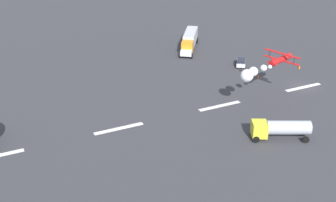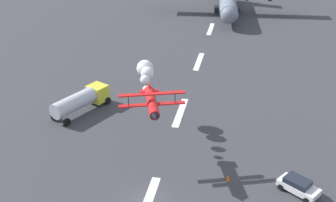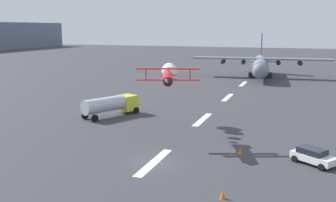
{
  "view_description": "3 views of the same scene",
  "coord_description": "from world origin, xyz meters",
  "px_view_note": "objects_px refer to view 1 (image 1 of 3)",
  "views": [
    {
      "loc": [
        54.37,
        55.8,
        33.47
      ],
      "look_at": [
        28.19,
        0.0,
        3.03
      ],
      "focal_mm": 45.89,
      "sensor_mm": 36.0,
      "label": 1
    },
    {
      "loc": [
        -30.52,
        -8.2,
        27.47
      ],
      "look_at": [
        17.04,
        1.42,
        2.22
      ],
      "focal_mm": 45.31,
      "sensor_mm": 36.0,
      "label": 2
    },
    {
      "loc": [
        -32.44,
        -12.94,
        12.6
      ],
      "look_at": [
        7.23,
        1.16,
        4.55
      ],
      "focal_mm": 41.23,
      "sensor_mm": 36.0,
      "label": 3
    }
  ],
  "objects_px": {
    "fuel_tanker_truck": "(280,128)",
    "traffic_cone_near": "(299,67)",
    "stunt_biplane_red": "(262,68)",
    "followme_car_yellow": "(241,62)",
    "semi_truck_orange": "(190,40)",
    "traffic_cone_far": "(258,76)"
  },
  "relations": [
    {
      "from": "semi_truck_orange",
      "to": "fuel_tanker_truck",
      "type": "bearing_deg",
      "value": 80.79
    },
    {
      "from": "stunt_biplane_red",
      "to": "followme_car_yellow",
      "type": "relative_size",
      "value": 3.15
    },
    {
      "from": "semi_truck_orange",
      "to": "followme_car_yellow",
      "type": "distance_m",
      "value": 15.21
    },
    {
      "from": "traffic_cone_far",
      "to": "traffic_cone_near",
      "type": "bearing_deg",
      "value": -177.57
    },
    {
      "from": "followme_car_yellow",
      "to": "traffic_cone_near",
      "type": "distance_m",
      "value": 12.07
    },
    {
      "from": "fuel_tanker_truck",
      "to": "traffic_cone_near",
      "type": "distance_m",
      "value": 29.95
    },
    {
      "from": "stunt_biplane_red",
      "to": "fuel_tanker_truck",
      "type": "distance_m",
      "value": 11.87
    },
    {
      "from": "fuel_tanker_truck",
      "to": "traffic_cone_far",
      "type": "bearing_deg",
      "value": -118.23
    },
    {
      "from": "stunt_biplane_red",
      "to": "fuel_tanker_truck",
      "type": "relative_size",
      "value": 1.55
    },
    {
      "from": "semi_truck_orange",
      "to": "traffic_cone_far",
      "type": "relative_size",
      "value": 16.37
    },
    {
      "from": "fuel_tanker_truck",
      "to": "traffic_cone_far",
      "type": "height_order",
      "value": "fuel_tanker_truck"
    },
    {
      "from": "semi_truck_orange",
      "to": "traffic_cone_near",
      "type": "distance_m",
      "value": 25.67
    },
    {
      "from": "semi_truck_orange",
      "to": "traffic_cone_far",
      "type": "bearing_deg",
      "value": 100.98
    },
    {
      "from": "traffic_cone_near",
      "to": "semi_truck_orange",
      "type": "bearing_deg",
      "value": -54.53
    },
    {
      "from": "stunt_biplane_red",
      "to": "traffic_cone_near",
      "type": "height_order",
      "value": "stunt_biplane_red"
    },
    {
      "from": "semi_truck_orange",
      "to": "followme_car_yellow",
      "type": "relative_size",
      "value": 2.83
    },
    {
      "from": "followme_car_yellow",
      "to": "fuel_tanker_truck",
      "type": "bearing_deg",
      "value": 67.23
    },
    {
      "from": "stunt_biplane_red",
      "to": "followme_car_yellow",
      "type": "distance_m",
      "value": 19.84
    },
    {
      "from": "fuel_tanker_truck",
      "to": "followme_car_yellow",
      "type": "height_order",
      "value": "fuel_tanker_truck"
    },
    {
      "from": "stunt_biplane_red",
      "to": "fuel_tanker_truck",
      "type": "bearing_deg",
      "value": 70.81
    },
    {
      "from": "semi_truck_orange",
      "to": "traffic_cone_far",
      "type": "distance_m",
      "value": 21.78
    },
    {
      "from": "stunt_biplane_red",
      "to": "followme_car_yellow",
      "type": "xyz_separation_m",
      "value": [
        -7.9,
        -17.11,
        -6.22
      ]
    }
  ]
}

